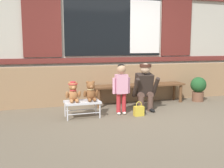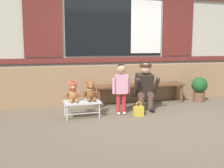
{
  "view_description": "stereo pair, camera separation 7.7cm",
  "coord_description": "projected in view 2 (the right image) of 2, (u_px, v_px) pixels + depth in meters",
  "views": [
    {
      "loc": [
        -2.01,
        -4.34,
        1.29
      ],
      "look_at": [
        -0.46,
        0.56,
        0.55
      ],
      "focal_mm": 42.7,
      "sensor_mm": 36.0,
      "label": 1
    },
    {
      "loc": [
        -1.94,
        -4.36,
        1.29
      ],
      "look_at": [
        -0.46,
        0.56,
        0.55
      ],
      "focal_mm": 42.7,
      "sensor_mm": 36.0,
      "label": 2
    }
  ],
  "objects": [
    {
      "name": "potted_plant",
      "position": [
        199.0,
        88.0,
        6.18
      ],
      "size": [
        0.36,
        0.36,
        0.57
      ],
      "color": "brown",
      "rests_on": "ground"
    },
    {
      "name": "wooden_bench_long",
      "position": [
        140.0,
        87.0,
        5.92
      ],
      "size": [
        2.1,
        0.4,
        0.44
      ],
      "color": "brown",
      "rests_on": "ground"
    },
    {
      "name": "small_display_bench",
      "position": [
        82.0,
        103.0,
        4.81
      ],
      "size": [
        0.64,
        0.36,
        0.3
      ],
      "color": "silver",
      "rests_on": "ground"
    },
    {
      "name": "child_standing",
      "position": [
        121.0,
        83.0,
        4.98
      ],
      "size": [
        0.35,
        0.18,
        0.96
      ],
      "color": "#B7282D",
      "rests_on": "ground"
    },
    {
      "name": "teddy_bear_plain",
      "position": [
        90.0,
        92.0,
        4.83
      ],
      "size": [
        0.28,
        0.26,
        0.36
      ],
      "color": "brown",
      "rests_on": "small_display_bench"
    },
    {
      "name": "teddy_bear_with_hat",
      "position": [
        73.0,
        92.0,
        4.74
      ],
      "size": [
        0.28,
        0.27,
        0.36
      ],
      "color": "#A86B3D",
      "rests_on": "small_display_bench"
    },
    {
      "name": "handbag_on_ground",
      "position": [
        139.0,
        111.0,
        4.92
      ],
      "size": [
        0.18,
        0.11,
        0.27
      ],
      "color": "gold",
      "rests_on": "ground"
    },
    {
      "name": "shop_facade",
      "position": [
        114.0,
        24.0,
        6.46
      ],
      "size": [
        8.07,
        0.26,
        3.63
      ],
      "color": "#B7B2A3",
      "rests_on": "ground"
    },
    {
      "name": "brick_low_wall",
      "position": [
        120.0,
        83.0,
        6.16
      ],
      "size": [
        7.91,
        0.25,
        0.85
      ],
      "primitive_type": "cube",
      "color": "#997551",
      "rests_on": "ground"
    },
    {
      "name": "ground_plane",
      "position": [
        145.0,
        117.0,
        4.87
      ],
      "size": [
        60.0,
        60.0,
        0.0
      ],
      "primitive_type": "plane",
      "color": "brown"
    },
    {
      "name": "adult_crouching",
      "position": [
        145.0,
        87.0,
        5.29
      ],
      "size": [
        0.5,
        0.49,
        0.95
      ],
      "color": "brown",
      "rests_on": "ground"
    }
  ]
}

